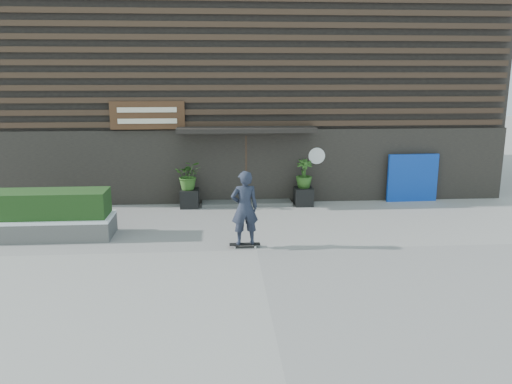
{
  "coord_description": "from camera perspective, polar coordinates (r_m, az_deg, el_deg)",
  "views": [
    {
      "loc": [
        -0.9,
        -12.19,
        4.31
      ],
      "look_at": [
        0.11,
        1.72,
        1.1
      ],
      "focal_mm": 36.09,
      "sensor_mm": 36.0,
      "label": 1
    }
  ],
  "objects": [
    {
      "name": "skateboarder",
      "position": [
        12.86,
        -1.27,
        -1.8
      ],
      "size": [
        0.78,
        0.54,
        1.98
      ],
      "color": "black",
      "rests_on": "ground"
    },
    {
      "name": "planter_pot_left",
      "position": [
        17.1,
        -7.38,
        -0.71
      ],
      "size": [
        0.6,
        0.6,
        0.6
      ],
      "primitive_type": "cube",
      "color": "black",
      "rests_on": "ground"
    },
    {
      "name": "bamboo_left",
      "position": [
        16.93,
        -7.45,
        1.85
      ],
      "size": [
        0.86,
        0.75,
        0.96
      ],
      "primitive_type": "imported",
      "color": "#2D591E",
      "rests_on": "planter_pot_left"
    },
    {
      "name": "snow_layer",
      "position": [
        14.91,
        -22.24,
        -2.68
      ],
      "size": [
        3.5,
        1.2,
        0.08
      ],
      "primitive_type": "cube",
      "color": "white",
      "rests_on": "raised_bed"
    },
    {
      "name": "entrance_step",
      "position": [
        17.34,
        -1.04,
        -1.23
      ],
      "size": [
        3.0,
        0.8,
        0.12
      ],
      "primitive_type": "cube",
      "color": "#484845",
      "rests_on": "ground"
    },
    {
      "name": "blue_tarp",
      "position": [
        18.47,
        16.95,
        1.51
      ],
      "size": [
        1.76,
        0.18,
        1.65
      ],
      "primitive_type": "cube",
      "rotation": [
        0.0,
        0.0,
        0.03
      ],
      "color": "#0C33A1",
      "rests_on": "ground"
    },
    {
      "name": "planter_pot_right",
      "position": [
        17.3,
        5.29,
        -0.5
      ],
      "size": [
        0.6,
        0.6,
        0.6
      ],
      "primitive_type": "cube",
      "color": "black",
      "rests_on": "ground"
    },
    {
      "name": "building",
      "position": [
        22.17,
        -1.85,
        12.12
      ],
      "size": [
        18.0,
        11.0,
        8.0
      ],
      "color": "black",
      "rests_on": "ground"
    },
    {
      "name": "bamboo_right",
      "position": [
        17.13,
        5.35,
        2.03
      ],
      "size": [
        0.54,
        0.54,
        0.96
      ],
      "primitive_type": "imported",
      "color": "#2D591E",
      "rests_on": "planter_pot_right"
    },
    {
      "name": "raised_bed",
      "position": [
        14.98,
        -22.15,
        -3.75
      ],
      "size": [
        3.5,
        1.2,
        0.5
      ],
      "primitive_type": "cube",
      "color": "#4D4C4A",
      "rests_on": "ground"
    },
    {
      "name": "hedge",
      "position": [
        14.81,
        -22.37,
        -1.22
      ],
      "size": [
        3.3,
        1.0,
        0.7
      ],
      "primitive_type": "cube",
      "color": "#183613",
      "rests_on": "snow_layer"
    },
    {
      "name": "ground",
      "position": [
        12.96,
        0.08,
        -6.46
      ],
      "size": [
        80.0,
        80.0,
        0.0
      ],
      "primitive_type": "plane",
      "color": "gray",
      "rests_on": "ground"
    }
  ]
}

